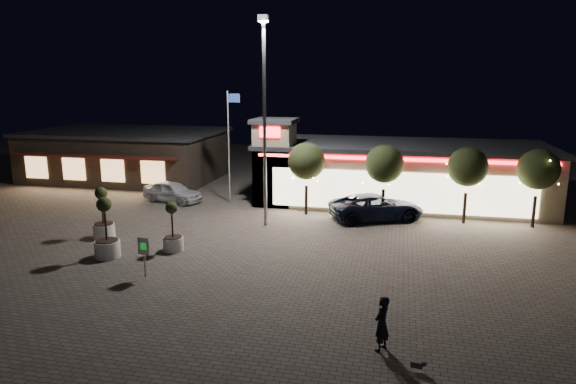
% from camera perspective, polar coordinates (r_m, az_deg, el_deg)
% --- Properties ---
extents(ground, '(90.00, 90.00, 0.00)m').
position_cam_1_polar(ground, '(25.30, -11.69, -8.27)').
color(ground, '#61594F').
rests_on(ground, ground).
extents(retail_building, '(20.40, 8.40, 6.10)m').
position_cam_1_polar(retail_building, '(37.90, 11.61, 2.19)').
color(retail_building, tan).
rests_on(retail_building, ground).
extents(restaurant_building, '(16.40, 11.00, 4.30)m').
position_cam_1_polar(restaurant_building, '(48.35, -17.41, 4.03)').
color(restaurant_building, '#382D23').
rests_on(restaurant_building, ground).
extents(floodlight_pole, '(0.60, 0.40, 12.38)m').
position_cam_1_polar(floodlight_pole, '(30.59, -2.64, 9.08)').
color(floodlight_pole, gray).
rests_on(floodlight_pole, ground).
extents(flagpole, '(0.95, 0.10, 8.00)m').
position_cam_1_polar(flagpole, '(36.70, -6.49, 6.04)').
color(flagpole, white).
rests_on(flagpole, ground).
extents(string_tree_a, '(2.42, 2.42, 4.79)m').
position_cam_1_polar(string_tree_a, '(33.45, 2.07, 3.43)').
color(string_tree_a, '#332319').
rests_on(string_tree_a, ground).
extents(string_tree_b, '(2.42, 2.42, 4.79)m').
position_cam_1_polar(string_tree_b, '(32.93, 10.67, 3.07)').
color(string_tree_b, '#332319').
rests_on(string_tree_b, ground).
extents(string_tree_c, '(2.42, 2.42, 4.79)m').
position_cam_1_polar(string_tree_c, '(33.17, 19.34, 2.64)').
color(string_tree_c, '#332319').
rests_on(string_tree_c, ground).
extents(string_tree_d, '(2.42, 2.42, 4.79)m').
position_cam_1_polar(string_tree_d, '(33.89, 26.06, 2.26)').
color(string_tree_d, '#332319').
rests_on(string_tree_d, ground).
extents(pickup_truck, '(6.58, 4.96, 1.66)m').
position_cam_1_polar(pickup_truck, '(33.21, 9.82, -1.64)').
color(pickup_truck, black).
rests_on(pickup_truck, ground).
extents(white_sedan, '(4.81, 2.87, 1.53)m').
position_cam_1_polar(white_sedan, '(38.30, -12.71, 0.05)').
color(white_sedan, silver).
rests_on(white_sedan, ground).
extents(pedestrian, '(0.73, 0.83, 1.92)m').
position_cam_1_polar(pedestrian, '(17.77, 10.37, -14.19)').
color(pedestrian, black).
rests_on(pedestrian, ground).
extents(dog, '(0.48, 0.22, 0.26)m').
position_cam_1_polar(dog, '(17.19, 14.37, -18.06)').
color(dog, '#59514C').
rests_on(dog, ground).
extents(planter_left, '(1.20, 1.20, 2.96)m').
position_cam_1_polar(planter_left, '(30.82, -19.83, -3.18)').
color(planter_left, silver).
rests_on(planter_left, ground).
extents(planter_mid, '(1.27, 1.27, 3.12)m').
position_cam_1_polar(planter_mid, '(27.49, -19.50, -4.92)').
color(planter_mid, silver).
rests_on(planter_mid, ground).
extents(planter_right, '(1.07, 1.07, 2.63)m').
position_cam_1_polar(planter_right, '(27.58, -12.67, -4.76)').
color(planter_right, silver).
rests_on(planter_right, ground).
extents(valet_sign, '(0.61, 0.17, 1.86)m').
position_cam_1_polar(valet_sign, '(24.23, -15.73, -6.17)').
color(valet_sign, gray).
rests_on(valet_sign, ground).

